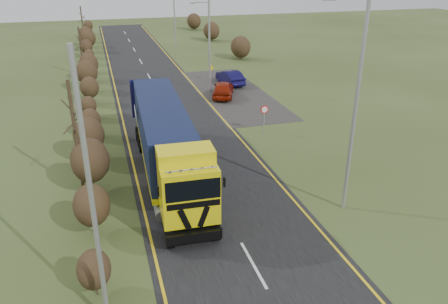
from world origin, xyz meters
TOP-DOWN VIEW (x-y plane):
  - ground at (0.00, 0.00)m, footprint 160.00×160.00m
  - road at (0.00, 10.00)m, footprint 8.00×120.00m
  - layby at (6.50, 20.00)m, footprint 6.00×18.00m
  - lane_markings at (0.00, 9.69)m, footprint 7.52×116.00m
  - hedgerow at (-6.00, 7.89)m, footprint 2.24×102.04m
  - lorry at (-1.98, 4.67)m, footprint 2.89×14.47m
  - car_red_hatchback at (5.39, 18.89)m, footprint 3.06×4.57m
  - car_blue_sedan at (7.24, 22.85)m, footprint 1.94×4.36m
  - streetlight_near at (5.62, -1.06)m, footprint 2.13×0.20m
  - streetlight_mid at (4.60, 20.84)m, footprint 1.73×0.18m
  - streetlight_far at (5.67, 44.16)m, footprint 2.04×0.19m
  - left_pole at (-5.69, -5.48)m, footprint 0.16×0.16m
  - speed_sign at (5.60, 9.42)m, footprint 0.57×0.10m
  - warning_board at (5.80, 24.69)m, footprint 0.63×0.11m

SIDE VIEW (x-z plane):
  - ground at x=0.00m, z-range 0.00..0.00m
  - road at x=0.00m, z-range 0.00..0.02m
  - layby at x=6.50m, z-range 0.00..0.02m
  - lane_markings at x=0.00m, z-range 0.03..0.03m
  - car_blue_sedan at x=7.24m, z-range 0.00..1.39m
  - car_red_hatchback at x=5.39m, z-range 0.00..1.45m
  - warning_board at x=5.80m, z-range 0.15..1.80m
  - speed_sign at x=5.60m, z-range 0.39..2.45m
  - hedgerow at x=-6.00m, z-range -1.41..4.64m
  - lorry at x=-1.98m, z-range 0.27..4.28m
  - streetlight_mid at x=4.60m, z-range 0.39..8.46m
  - left_pole at x=-5.69m, z-range 0.00..9.24m
  - streetlight_far at x=5.67m, z-range 0.51..10.14m
  - streetlight_near at x=5.62m, z-range 0.54..10.60m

